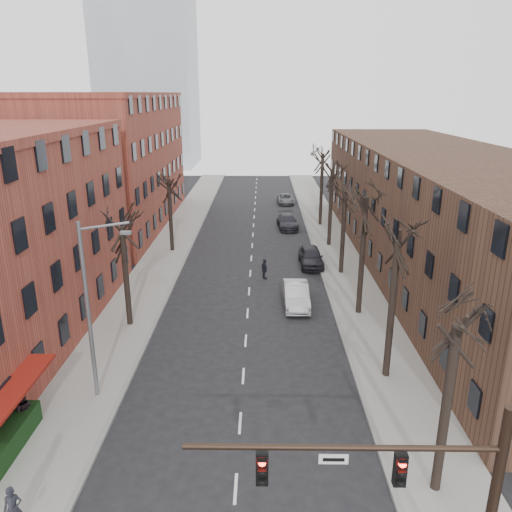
{
  "coord_description": "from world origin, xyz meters",
  "views": [
    {
      "loc": [
        0.98,
        -11.36,
        14.43
      ],
      "look_at": [
        0.58,
        20.47,
        4.0
      ],
      "focal_mm": 35.0,
      "sensor_mm": 36.0,
      "label": 1
    }
  ],
  "objects_px": {
    "parked_car_mid": "(287,222)",
    "pedestrian_a": "(13,508)",
    "silver_sedan": "(296,295)",
    "parked_car_near": "(311,256)"
  },
  "relations": [
    {
      "from": "parked_car_mid",
      "to": "pedestrian_a",
      "type": "relative_size",
      "value": 3.06
    },
    {
      "from": "silver_sedan",
      "to": "parked_car_near",
      "type": "bearing_deg",
      "value": 77.49
    },
    {
      "from": "silver_sedan",
      "to": "pedestrian_a",
      "type": "distance_m",
      "value": 22.28
    },
    {
      "from": "parked_car_near",
      "to": "pedestrian_a",
      "type": "bearing_deg",
      "value": -115.29
    },
    {
      "from": "silver_sedan",
      "to": "parked_car_mid",
      "type": "xyz_separation_m",
      "value": [
        0.38,
        21.4,
        -0.06
      ]
    },
    {
      "from": "silver_sedan",
      "to": "parked_car_near",
      "type": "relative_size",
      "value": 1.0
    },
    {
      "from": "pedestrian_a",
      "to": "parked_car_mid",
      "type": "bearing_deg",
      "value": 54.46
    },
    {
      "from": "parked_car_near",
      "to": "parked_car_mid",
      "type": "height_order",
      "value": "parked_car_near"
    },
    {
      "from": "parked_car_mid",
      "to": "pedestrian_a",
      "type": "xyz_separation_m",
      "value": [
        -11.26,
        -40.84,
        0.24
      ]
    },
    {
      "from": "silver_sedan",
      "to": "parked_car_near",
      "type": "distance_m",
      "value": 8.89
    }
  ]
}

